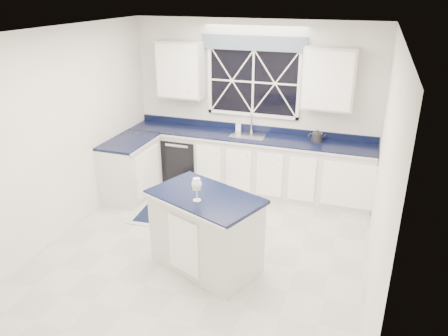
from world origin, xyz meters
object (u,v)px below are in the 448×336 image
(kettle, at_px, (317,136))
(soap_bottle, at_px, (239,125))
(dishwasher, at_px, (185,159))
(wine_glass, at_px, (197,185))
(island, at_px, (206,231))
(faucet, at_px, (251,123))

(kettle, height_order, soap_bottle, kettle)
(dishwasher, relative_size, soap_bottle, 4.45)
(kettle, relative_size, wine_glass, 1.01)
(wine_glass, bearing_deg, island, 75.42)
(faucet, xyz_separation_m, wine_glass, (0.10, -2.58, 0.03))
(kettle, distance_m, wine_glass, 2.66)
(dishwasher, xyz_separation_m, wine_glass, (1.20, -2.38, 0.72))
(island, relative_size, soap_bottle, 7.96)
(faucet, xyz_separation_m, kettle, (1.08, -0.11, -0.07))
(island, bearing_deg, kettle, 89.87)
(dishwasher, height_order, soap_bottle, soap_bottle)
(faucet, bearing_deg, wine_glass, -87.89)
(soap_bottle, bearing_deg, faucet, -6.63)
(wine_glass, relative_size, soap_bottle, 1.45)
(soap_bottle, bearing_deg, dishwasher, -165.96)
(dishwasher, xyz_separation_m, kettle, (2.18, 0.08, 0.62))
(dishwasher, xyz_separation_m, soap_bottle, (0.88, 0.22, 0.62))
(wine_glass, bearing_deg, kettle, 68.25)
(soap_bottle, bearing_deg, wine_glass, -83.10)
(faucet, height_order, wine_glass, faucet)
(island, bearing_deg, soap_bottle, 120.29)
(island, xyz_separation_m, kettle, (0.94, 2.31, 0.55))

